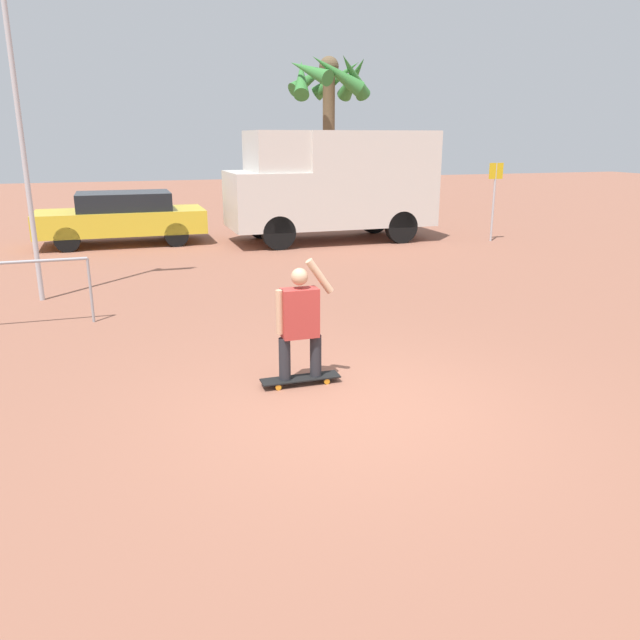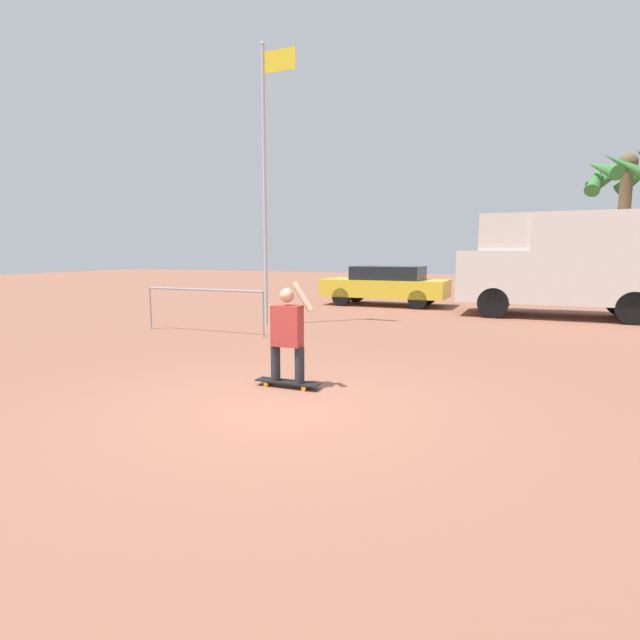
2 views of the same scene
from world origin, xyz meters
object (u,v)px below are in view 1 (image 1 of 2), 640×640
object	(u,v)px
person_skateboarder	(300,318)
flagpole	(16,64)
camper_van	(334,181)
skateboard	(300,379)
parked_car_yellow	(122,217)
street_sign	(494,191)
palm_tree_near_van	(329,87)

from	to	relation	value
person_skateboarder	flagpole	xyz separation A→B (m)	(-3.32, 5.42, 3.22)
flagpole	camper_van	bearing A→B (deg)	33.64
camper_van	skateboard	bearing A→B (deg)	-111.42
parked_car_yellow	street_sign	bearing A→B (deg)	-15.05
person_skateboarder	flagpole	bearing A→B (deg)	121.46
camper_van	flagpole	size ratio (longest dim) A/B	0.80
skateboard	street_sign	xyz separation A→B (m)	(8.35, 8.80, 1.36)
street_sign	camper_van	bearing A→B (deg)	160.41
camper_van	palm_tree_near_van	world-z (taller)	palm_tree_near_van
skateboard	person_skateboarder	world-z (taller)	person_skateboarder
camper_van	flagpole	world-z (taller)	flagpole
skateboard	camper_van	bearing A→B (deg)	68.58
palm_tree_near_van	street_sign	distance (m)	9.94
person_skateboarder	street_sign	bearing A→B (deg)	46.50
skateboard	flagpole	xyz separation A→B (m)	(-3.32, 5.42, 3.99)
person_skateboarder	camper_van	bearing A→B (deg)	68.58
person_skateboarder	parked_car_yellow	bearing A→B (deg)	98.81
palm_tree_near_van	street_sign	size ratio (longest dim) A/B	2.75
person_skateboarder	palm_tree_near_van	size ratio (longest dim) A/B	0.24
skateboard	person_skateboarder	distance (m)	0.77
parked_car_yellow	flagpole	xyz separation A→B (m)	(-1.53, -6.10, 3.29)
person_skateboarder	camper_van	size ratio (longest dim) A/B	0.25
flagpole	street_sign	world-z (taller)	flagpole
skateboard	parked_car_yellow	bearing A→B (deg)	98.81
flagpole	palm_tree_near_van	bearing A→B (deg)	51.95
person_skateboarder	camper_van	distance (m)	11.13
parked_car_yellow	person_skateboarder	bearing A→B (deg)	-81.19
skateboard	flagpole	bearing A→B (deg)	121.47
skateboard	palm_tree_near_van	world-z (taller)	palm_tree_near_van
camper_van	parked_car_yellow	bearing A→B (deg)	168.42
person_skateboarder	parked_car_yellow	xyz separation A→B (m)	(-1.79, 11.52, -0.07)
camper_van	parked_car_yellow	world-z (taller)	camper_van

